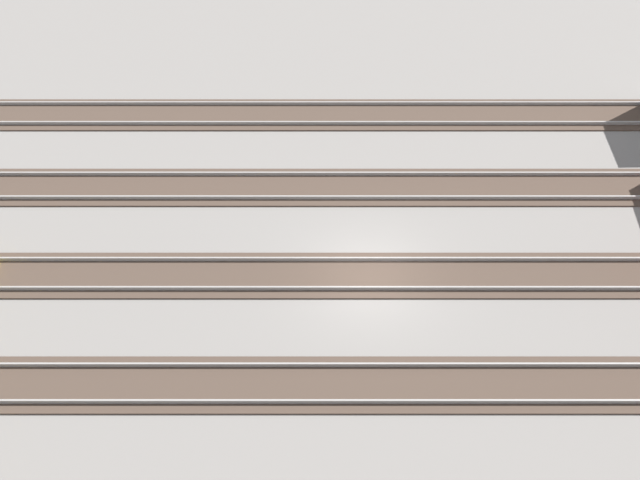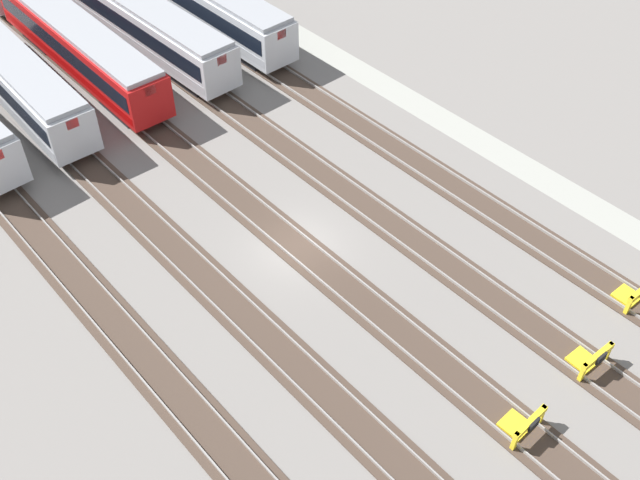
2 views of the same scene
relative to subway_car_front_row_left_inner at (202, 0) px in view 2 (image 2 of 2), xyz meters
The scene contains 14 objects.
ground_plane 24.04m from the subway_car_front_row_left_inner, 156.33° to the left, with size 400.00×400.00×0.00m, color gray.
service_walkway 22.45m from the subway_car_front_row_left_inner, 168.90° to the right, with size 54.00×2.00×0.01m, color #9E9E93.
rail_track_nearest 22.03m from the subway_car_front_row_left_inner, behind, with size 90.00×2.23×0.21m.
rail_track_near_inner 22.55m from the subway_car_front_row_left_inner, 167.62° to the left, with size 90.00×2.24×0.21m.
rail_track_middle 24.04m from the subway_car_front_row_left_inner, 156.33° to the left, with size 90.00×2.24×0.21m.
rail_track_far_inner 26.33m from the subway_car_front_row_left_inner, 146.70° to the left, with size 90.00×2.23×0.21m.
rail_track_farthest 29.23m from the subway_car_front_row_left_inner, 138.79° to the left, with size 90.00×2.23×0.21m.
subway_car_front_row_left_inner is the anchor object (origin of this frame).
subway_car_front_row_centre 4.83m from the subway_car_front_row_left_inner, 90.00° to the left, with size 18.06×3.24×3.70m.
subway_car_back_row_centre 14.38m from the subway_car_front_row_left_inner, 90.00° to the left, with size 18.07×3.28×3.70m.
subway_car_back_row_rightmost 9.57m from the subway_car_front_row_left_inner, 90.00° to the left, with size 18.03×3.05×3.70m.
bumper_stop_nearest_track 35.29m from the subway_car_front_row_left_inner, behind, with size 1.37×2.01×1.22m.
bumper_stop_near_inner_track 36.41m from the subway_car_front_row_left_inner, behind, with size 1.38×2.01×1.22m.
bumper_stop_middle_track 37.44m from the subway_car_front_row_left_inner, 165.10° to the left, with size 1.36×2.01×1.22m.
Camera 2 is at (-21.09, 16.96, 26.94)m, focal length 42.00 mm.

